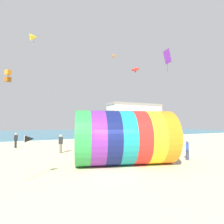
# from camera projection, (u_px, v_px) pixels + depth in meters

# --- Properties ---
(ground_plane) EXTENTS (120.00, 120.00, 0.00)m
(ground_plane) POSITION_uv_depth(u_px,v_px,m) (111.00, 170.00, 10.87)
(ground_plane) COLOR beige
(sea) EXTENTS (120.00, 40.00, 0.10)m
(sea) POSITION_uv_depth(u_px,v_px,m) (46.00, 133.00, 47.79)
(sea) COLOR teal
(sea) RESTS_ON ground
(giant_inflatable_tube) EXTENTS (7.56, 5.54, 3.76)m
(giant_inflatable_tube) POSITION_uv_depth(u_px,v_px,m) (125.00, 137.00, 12.37)
(giant_inflatable_tube) COLOR green
(giant_inflatable_tube) RESTS_ON ground
(kite_handler) EXTENTS (0.42, 0.40, 1.60)m
(kite_handler) POSITION_uv_depth(u_px,v_px,m) (187.00, 149.00, 13.72)
(kite_handler) COLOR #383D56
(kite_handler) RESTS_ON ground
(kite_red_parafoil) EXTENTS (1.18, 1.62, 0.83)m
(kite_red_parafoil) POSITION_uv_depth(u_px,v_px,m) (135.00, 69.00, 27.82)
(kite_red_parafoil) COLOR red
(kite_orange_parafoil) EXTENTS (0.52, 0.85, 0.45)m
(kite_orange_parafoil) POSITION_uv_depth(u_px,v_px,m) (114.00, 56.00, 21.44)
(kite_orange_parafoil) COLOR orange
(kite_orange_box) EXTENTS (0.82, 0.82, 1.66)m
(kite_orange_box) POSITION_uv_depth(u_px,v_px,m) (8.00, 76.00, 22.94)
(kite_orange_box) COLOR orange
(kite_yellow_delta) EXTENTS (0.77, 0.66, 1.19)m
(kite_yellow_delta) POSITION_uv_depth(u_px,v_px,m) (34.00, 37.00, 16.05)
(kite_yellow_delta) COLOR yellow
(kite_purple_diamond) EXTENTS (0.50, 1.12, 2.64)m
(kite_purple_diamond) POSITION_uv_depth(u_px,v_px,m) (167.00, 57.00, 20.37)
(kite_purple_diamond) COLOR purple
(bystander_near_water) EXTENTS (0.41, 0.33, 1.78)m
(bystander_near_water) POSITION_uv_depth(u_px,v_px,m) (61.00, 144.00, 16.71)
(bystander_near_water) COLOR #726651
(bystander_near_water) RESTS_ON ground
(bystander_mid_beach) EXTENTS (0.40, 0.30, 1.71)m
(bystander_mid_beach) POSITION_uv_depth(u_px,v_px,m) (16.00, 140.00, 20.30)
(bystander_mid_beach) COLOR black
(bystander_mid_beach) RESTS_ON ground
(promenade_building) EXTENTS (13.04, 4.38, 7.34)m
(promenade_building) POSITION_uv_depth(u_px,v_px,m) (135.00, 119.00, 40.87)
(promenade_building) COLOR beige
(promenade_building) RESTS_ON ground
(beach_flag) EXTENTS (0.47, 0.36, 2.26)m
(beach_flag) POSITION_uv_depth(u_px,v_px,m) (29.00, 141.00, 8.95)
(beach_flag) COLOR silver
(beach_flag) RESTS_ON ground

